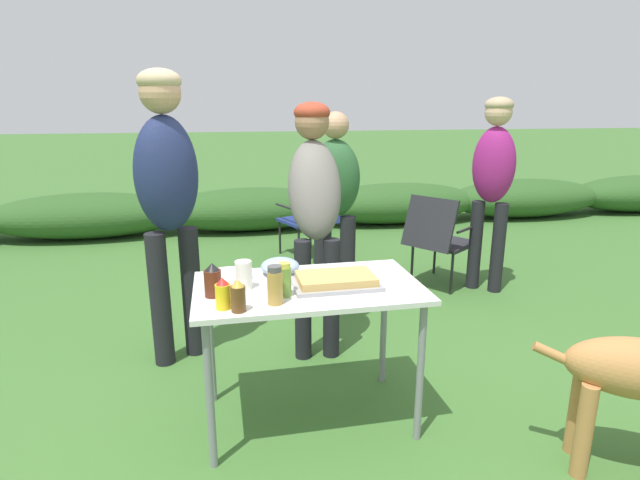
% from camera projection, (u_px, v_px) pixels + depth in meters
% --- Properties ---
extents(ground_plane, '(60.00, 60.00, 0.00)m').
position_uv_depth(ground_plane, '(309.00, 418.00, 2.62)').
color(ground_plane, '#3D6B2D').
extents(shrub_hedge, '(14.40, 0.90, 0.55)m').
position_uv_depth(shrub_hedge, '(251.00, 209.00, 6.54)').
color(shrub_hedge, '#2D5623').
rests_on(shrub_hedge, ground).
extents(folding_table, '(1.10, 0.64, 0.74)m').
position_uv_depth(folding_table, '(308.00, 300.00, 2.45)').
color(folding_table, silver).
rests_on(folding_table, ground).
extents(food_tray, '(0.42, 0.26, 0.06)m').
position_uv_depth(food_tray, '(336.00, 281.00, 2.42)').
color(food_tray, '#9E9EA3').
rests_on(food_tray, folding_table).
extents(plate_stack, '(0.22, 0.22, 0.03)m').
position_uv_depth(plate_stack, '(229.00, 276.00, 2.51)').
color(plate_stack, white).
rests_on(plate_stack, folding_table).
extents(mixing_bowl, '(0.20, 0.20, 0.08)m').
position_uv_depth(mixing_bowl, '(280.00, 266.00, 2.58)').
color(mixing_bowl, '#99B2CC').
rests_on(mixing_bowl, folding_table).
extents(paper_cup_stack, '(0.08, 0.08, 0.14)m').
position_uv_depth(paper_cup_stack, '(244.00, 275.00, 2.37)').
color(paper_cup_stack, white).
rests_on(paper_cup_stack, folding_table).
extents(relish_jar, '(0.06, 0.06, 0.16)m').
position_uv_depth(relish_jar, '(285.00, 280.00, 2.27)').
color(relish_jar, olive).
rests_on(relish_jar, folding_table).
extents(spice_jar, '(0.07, 0.07, 0.17)m').
position_uv_depth(spice_jar, '(275.00, 285.00, 2.18)').
color(spice_jar, '#B2893D').
rests_on(spice_jar, folding_table).
extents(mustard_bottle, '(0.07, 0.07, 0.14)m').
position_uv_depth(mustard_bottle, '(223.00, 294.00, 2.14)').
color(mustard_bottle, yellow).
rests_on(mustard_bottle, folding_table).
extents(beer_bottle, '(0.06, 0.06, 0.14)m').
position_uv_depth(beer_bottle, '(238.00, 296.00, 2.11)').
color(beer_bottle, brown).
rests_on(beer_bottle, folding_table).
extents(bbq_sauce_bottle, '(0.08, 0.08, 0.16)m').
position_uv_depth(bbq_sauce_bottle, '(213.00, 281.00, 2.27)').
color(bbq_sauce_bottle, '#562314').
rests_on(bbq_sauce_bottle, folding_table).
extents(standing_person_in_olive_jacket, '(0.36, 0.48, 1.61)m').
position_uv_depth(standing_person_in_olive_jacket, '(315.00, 198.00, 3.12)').
color(standing_person_in_olive_jacket, black).
rests_on(standing_person_in_olive_jacket, ground).
extents(standing_person_in_dark_puffer, '(0.47, 0.43, 1.79)m').
position_uv_depth(standing_person_in_dark_puffer, '(168.00, 187.00, 2.96)').
color(standing_person_in_dark_puffer, black).
rests_on(standing_person_in_dark_puffer, ground).
extents(standing_person_in_gray_fleece, '(0.43, 0.42, 1.66)m').
position_uv_depth(standing_person_in_gray_fleece, '(493.00, 173.00, 4.19)').
color(standing_person_in_gray_fleece, black).
rests_on(standing_person_in_gray_fleece, ground).
extents(standing_person_in_navy_coat, '(0.47, 0.42, 1.55)m').
position_uv_depth(standing_person_in_navy_coat, '(335.00, 194.00, 3.91)').
color(standing_person_in_navy_coat, black).
rests_on(standing_person_in_navy_coat, ground).
extents(camp_chair_green_behind_table, '(0.65, 0.72, 0.83)m').
position_uv_depth(camp_chair_green_behind_table, '(310.00, 215.00, 5.27)').
color(camp_chair_green_behind_table, navy).
rests_on(camp_chair_green_behind_table, ground).
extents(camp_chair_near_hedge, '(0.75, 0.72, 0.83)m').
position_uv_depth(camp_chair_near_hedge, '(438.00, 236.00, 4.41)').
color(camp_chair_near_hedge, '#232328').
rests_on(camp_chair_near_hedge, ground).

